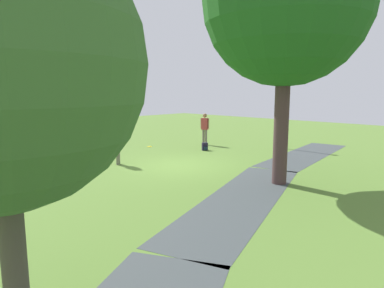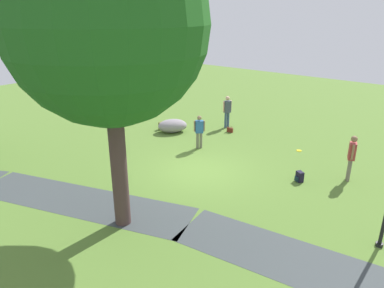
% 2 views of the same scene
% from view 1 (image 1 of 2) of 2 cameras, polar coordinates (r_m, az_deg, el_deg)
% --- Properties ---
extents(ground_plane, '(48.00, 48.00, 0.00)m').
position_cam_1_polar(ground_plane, '(14.18, -2.05, -3.66)').
color(ground_plane, '#56792F').
extents(footpath_segment_near, '(8.18, 2.94, 0.01)m').
position_cam_1_polar(footpath_segment_near, '(17.55, 18.49, -1.67)').
color(footpath_segment_near, '#3D4345').
rests_on(footpath_segment_near, ground).
extents(footpath_segment_mid, '(8.19, 4.37, 0.01)m').
position_cam_1_polar(footpath_segment_mid, '(10.12, 8.50, -8.89)').
color(footpath_segment_mid, '#3D4345').
rests_on(footpath_segment_mid, ground).
extents(large_shade_tree, '(5.24, 5.24, 8.43)m').
position_cam_1_polar(large_shade_tree, '(11.82, 15.44, 21.83)').
color(large_shade_tree, '#483332').
rests_on(large_shade_tree, ground).
extents(lamp_post, '(0.28, 0.28, 3.22)m').
position_cam_1_polar(lamp_post, '(18.96, 14.46, 5.35)').
color(lamp_post, black).
rests_on(lamp_post, ground).
extents(lawn_boulder, '(1.74, 1.85, 0.70)m').
position_cam_1_polar(lawn_boulder, '(14.34, -22.84, -2.79)').
color(lawn_boulder, gray).
rests_on(lawn_boulder, ground).
extents(woman_with_handbag, '(0.38, 0.47, 1.76)m').
position_cam_1_polar(woman_with_handbag, '(17.22, -20.83, 1.47)').
color(woman_with_handbag, '#385171').
rests_on(woman_with_handbag, ground).
extents(man_near_boulder, '(0.35, 0.49, 1.80)m').
position_cam_1_polar(man_near_boulder, '(19.57, 2.15, 2.95)').
color(man_near_boulder, slate).
rests_on(man_near_boulder, ground).
extents(passerby_on_path, '(0.43, 0.42, 1.59)m').
position_cam_1_polar(passerby_on_path, '(14.61, -12.30, 0.16)').
color(passerby_on_path, '#686753').
rests_on(passerby_on_path, ground).
extents(handbag_on_grass, '(0.33, 0.30, 0.31)m').
position_cam_1_polar(handbag_on_grass, '(17.09, -17.97, -1.45)').
color(handbag_on_grass, maroon).
rests_on(handbag_on_grass, ground).
extents(backpack_by_boulder, '(0.28, 0.30, 0.40)m').
position_cam_1_polar(backpack_by_boulder, '(14.07, -25.69, -3.84)').
color(backpack_by_boulder, olive).
rests_on(backpack_by_boulder, ground).
extents(spare_backpack_on_lawn, '(0.34, 0.35, 0.40)m').
position_cam_1_polar(spare_backpack_on_lawn, '(17.81, 2.17, -0.45)').
color(spare_backpack_on_lawn, black).
rests_on(spare_backpack_on_lawn, ground).
extents(frisbee_on_grass, '(0.25, 0.25, 0.02)m').
position_cam_1_polar(frisbee_on_grass, '(19.10, -7.09, -0.43)').
color(frisbee_on_grass, yellow).
rests_on(frisbee_on_grass, ground).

